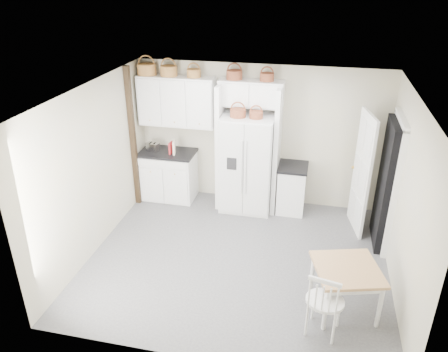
# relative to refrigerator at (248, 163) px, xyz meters

# --- Properties ---
(floor) EXTENTS (4.50, 4.50, 0.00)m
(floor) POSITION_rel_refrigerator_xyz_m (0.15, -1.64, -0.89)
(floor) COLOR #444349
(floor) RESTS_ON ground
(ceiling) EXTENTS (4.50, 4.50, 0.00)m
(ceiling) POSITION_rel_refrigerator_xyz_m (0.15, -1.64, 1.71)
(ceiling) COLOR white
(ceiling) RESTS_ON wall_back
(wall_back) EXTENTS (4.50, 0.00, 4.50)m
(wall_back) POSITION_rel_refrigerator_xyz_m (0.15, 0.36, 0.41)
(wall_back) COLOR #B2AFA6
(wall_back) RESTS_ON floor
(wall_left) EXTENTS (0.00, 4.00, 4.00)m
(wall_left) POSITION_rel_refrigerator_xyz_m (-2.10, -1.64, 0.41)
(wall_left) COLOR #B2AFA6
(wall_left) RESTS_ON floor
(wall_right) EXTENTS (0.00, 4.00, 4.00)m
(wall_right) POSITION_rel_refrigerator_xyz_m (2.40, -1.64, 0.41)
(wall_right) COLOR #B2AFA6
(wall_right) RESTS_ON floor
(refrigerator) EXTENTS (0.92, 0.74, 1.78)m
(refrigerator) POSITION_rel_refrigerator_xyz_m (0.00, 0.00, 0.00)
(refrigerator) COLOR silver
(refrigerator) RESTS_ON floor
(base_cab_left) EXTENTS (0.99, 0.62, 0.92)m
(base_cab_left) POSITION_rel_refrigerator_xyz_m (-1.53, 0.06, -0.43)
(base_cab_left) COLOR white
(base_cab_left) RESTS_ON floor
(base_cab_right) EXTENTS (0.48, 0.58, 0.85)m
(base_cab_right) POSITION_rel_refrigerator_xyz_m (0.82, 0.06, -0.46)
(base_cab_right) COLOR white
(base_cab_right) RESTS_ON floor
(dining_table) EXTENTS (0.99, 0.99, 0.66)m
(dining_table) POSITION_rel_refrigerator_xyz_m (1.71, -2.42, -0.56)
(dining_table) COLOR #A9764B
(dining_table) RESTS_ON floor
(windsor_chair) EXTENTS (0.54, 0.51, 0.95)m
(windsor_chair) POSITION_rel_refrigerator_xyz_m (1.45, -2.88, -0.41)
(windsor_chair) COLOR white
(windsor_chair) RESTS_ON floor
(counter_left) EXTENTS (1.03, 0.67, 0.04)m
(counter_left) POSITION_rel_refrigerator_xyz_m (-1.53, 0.06, 0.05)
(counter_left) COLOR black
(counter_left) RESTS_ON base_cab_left
(counter_right) EXTENTS (0.52, 0.62, 0.04)m
(counter_right) POSITION_rel_refrigerator_xyz_m (0.82, 0.06, -0.02)
(counter_right) COLOR black
(counter_right) RESTS_ON base_cab_right
(toaster) EXTENTS (0.26, 0.19, 0.16)m
(toaster) POSITION_rel_refrigerator_xyz_m (-1.81, 0.02, 0.15)
(toaster) COLOR silver
(toaster) RESTS_ON counter_left
(cookbook_red) EXTENTS (0.04, 0.15, 0.22)m
(cookbook_red) POSITION_rel_refrigerator_xyz_m (-1.44, -0.02, 0.18)
(cookbook_red) COLOR #A81E23
(cookbook_red) RESTS_ON counter_left
(cookbook_cream) EXTENTS (0.07, 0.18, 0.26)m
(cookbook_cream) POSITION_rel_refrigerator_xyz_m (-1.38, -0.02, 0.20)
(cookbook_cream) COLOR beige
(cookbook_cream) RESTS_ON counter_left
(basket_upper_a) EXTENTS (0.34, 0.34, 0.19)m
(basket_upper_a) POSITION_rel_refrigerator_xyz_m (-1.88, 0.19, 1.56)
(basket_upper_a) COLOR brown
(basket_upper_a) RESTS_ON upper_cabinet
(basket_upper_b) EXTENTS (0.30, 0.30, 0.18)m
(basket_upper_b) POSITION_rel_refrigerator_xyz_m (-1.47, 0.19, 1.55)
(basket_upper_b) COLOR brown
(basket_upper_b) RESTS_ON upper_cabinet
(basket_upper_c) EXTENTS (0.25, 0.25, 0.14)m
(basket_upper_c) POSITION_rel_refrigerator_xyz_m (-1.02, 0.19, 1.53)
(basket_upper_c) COLOR brown
(basket_upper_c) RESTS_ON upper_cabinet
(basket_bridge_a) EXTENTS (0.28, 0.28, 0.16)m
(basket_bridge_a) POSITION_rel_refrigerator_xyz_m (-0.30, 0.19, 1.54)
(basket_bridge_a) COLOR #5A2D19
(basket_bridge_a) RESTS_ON bridge_cabinet
(basket_bridge_b) EXTENTS (0.24, 0.24, 0.14)m
(basket_bridge_b) POSITION_rel_refrigerator_xyz_m (0.26, 0.19, 1.53)
(basket_bridge_b) COLOR #5A2D19
(basket_bridge_b) RESTS_ON bridge_cabinet
(basket_fridge_a) EXTENTS (0.27, 0.27, 0.14)m
(basket_fridge_a) POSITION_rel_refrigerator_xyz_m (-0.17, -0.10, 0.96)
(basket_fridge_a) COLOR #5A2D19
(basket_fridge_a) RESTS_ON refrigerator
(basket_fridge_b) EXTENTS (0.23, 0.23, 0.12)m
(basket_fridge_b) POSITION_rel_refrigerator_xyz_m (0.14, -0.10, 0.95)
(basket_fridge_b) COLOR #5A2D19
(basket_fridge_b) RESTS_ON refrigerator
(upper_cabinet) EXTENTS (1.40, 0.34, 0.90)m
(upper_cabinet) POSITION_rel_refrigerator_xyz_m (-1.35, 0.19, 1.01)
(upper_cabinet) COLOR white
(upper_cabinet) RESTS_ON wall_back
(bridge_cabinet) EXTENTS (1.12, 0.34, 0.45)m
(bridge_cabinet) POSITION_rel_refrigerator_xyz_m (0.00, 0.19, 1.24)
(bridge_cabinet) COLOR white
(bridge_cabinet) RESTS_ON wall_back
(fridge_panel_left) EXTENTS (0.08, 0.60, 2.30)m
(fridge_panel_left) POSITION_rel_refrigerator_xyz_m (-0.51, 0.06, 0.26)
(fridge_panel_left) COLOR white
(fridge_panel_left) RESTS_ON floor
(fridge_panel_right) EXTENTS (0.08, 0.60, 2.30)m
(fridge_panel_right) POSITION_rel_refrigerator_xyz_m (0.51, 0.06, 0.26)
(fridge_panel_right) COLOR white
(fridge_panel_right) RESTS_ON floor
(trim_post) EXTENTS (0.09, 0.09, 2.60)m
(trim_post) POSITION_rel_refrigerator_xyz_m (-2.05, -0.29, 0.41)
(trim_post) COLOR black
(trim_post) RESTS_ON floor
(doorway_void) EXTENTS (0.18, 0.85, 2.05)m
(doorway_void) POSITION_rel_refrigerator_xyz_m (2.31, -0.64, 0.14)
(doorway_void) COLOR black
(doorway_void) RESTS_ON floor
(door_slab) EXTENTS (0.21, 0.79, 2.05)m
(door_slab) POSITION_rel_refrigerator_xyz_m (1.95, -0.30, 0.14)
(door_slab) COLOR white
(door_slab) RESTS_ON floor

